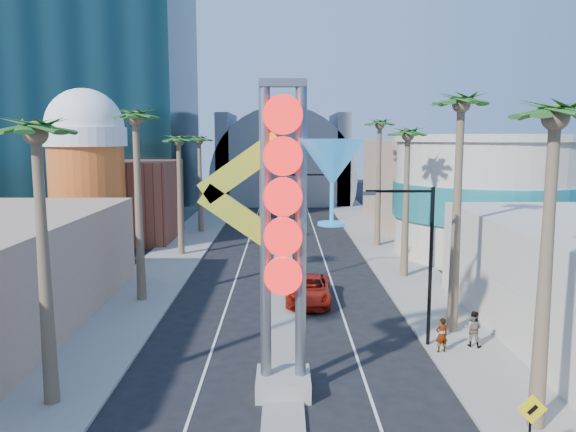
% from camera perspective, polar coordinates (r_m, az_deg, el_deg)
% --- Properties ---
extents(ground, '(240.00, 240.00, 0.00)m').
position_cam_1_polar(ground, '(21.37, -0.48, -21.00)').
color(ground, black).
rests_on(ground, ground).
extents(sidewalk_west, '(5.00, 100.00, 0.15)m').
position_cam_1_polar(sidewalk_west, '(55.49, -10.36, -2.81)').
color(sidewalk_west, gray).
rests_on(sidewalk_west, ground).
extents(sidewalk_east, '(5.00, 100.00, 0.15)m').
position_cam_1_polar(sidewalk_east, '(55.48, 9.38, -2.79)').
color(sidewalk_east, gray).
rests_on(sidewalk_east, ground).
extents(median, '(1.60, 84.00, 0.15)m').
position_cam_1_polar(median, '(57.61, -0.49, -2.28)').
color(median, gray).
rests_on(median, ground).
extents(hotel_tower, '(20.00, 20.00, 50.00)m').
position_cam_1_polar(hotel_tower, '(75.47, -18.45, 18.79)').
color(hotel_tower, black).
rests_on(hotel_tower, ground).
extents(brick_filler_west, '(10.00, 10.00, 8.00)m').
position_cam_1_polar(brick_filler_west, '(59.25, -16.17, 1.52)').
color(brick_filler_west, brown).
rests_on(brick_filler_west, ground).
extents(filler_east, '(10.00, 20.00, 10.00)m').
position_cam_1_polar(filler_east, '(68.79, 12.98, 3.33)').
color(filler_east, tan).
rests_on(filler_east, ground).
extents(beer_mug, '(7.00, 7.00, 14.50)m').
position_cam_1_polar(beer_mug, '(51.64, -19.79, 4.74)').
color(beer_mug, '#C74E1A').
rests_on(beer_mug, ground).
extents(turquoise_building, '(16.60, 16.60, 10.60)m').
position_cam_1_polar(turquoise_building, '(52.16, 19.70, 1.91)').
color(turquoise_building, beige).
rests_on(turquoise_building, ground).
extents(canopy, '(22.00, 16.00, 22.00)m').
position_cam_1_polar(canopy, '(90.89, -0.50, 4.19)').
color(canopy, slate).
rests_on(canopy, ground).
extents(neon_sign, '(6.53, 2.60, 12.55)m').
position_cam_1_polar(neon_sign, '(21.88, 1.63, -0.02)').
color(neon_sign, gray).
rests_on(neon_sign, ground).
extents(ped_sign, '(0.92, 0.12, 2.66)m').
position_cam_1_polar(ped_sign, '(19.28, 23.43, -18.76)').
color(ped_sign, black).
rests_on(ped_sign, sidewalk_east).
extents(streetlight_0, '(3.79, 0.25, 8.00)m').
position_cam_1_polar(streetlight_0, '(39.08, 0.30, -0.06)').
color(streetlight_0, black).
rests_on(streetlight_0, ground).
extents(streetlight_1, '(3.79, 0.25, 8.00)m').
position_cam_1_polar(streetlight_1, '(62.93, -1.00, 3.00)').
color(streetlight_1, black).
rests_on(streetlight_1, ground).
extents(streetlight_2, '(3.45, 0.25, 8.00)m').
position_cam_1_polar(streetlight_2, '(28.07, 13.39, -3.57)').
color(streetlight_2, black).
rests_on(streetlight_2, ground).
extents(palm_0, '(2.40, 2.40, 11.70)m').
position_cam_1_polar(palm_0, '(22.57, -24.17, 6.22)').
color(palm_0, brown).
rests_on(palm_0, ground).
extents(palm_1, '(2.40, 2.40, 12.70)m').
position_cam_1_polar(palm_1, '(35.84, -15.22, 8.47)').
color(palm_1, brown).
rests_on(palm_1, ground).
extents(palm_2, '(2.40, 2.40, 11.20)m').
position_cam_1_polar(palm_2, '(49.52, -11.05, 6.84)').
color(palm_2, brown).
rests_on(palm_2, ground).
extents(palm_3, '(2.40, 2.40, 11.20)m').
position_cam_1_polar(palm_3, '(61.36, -9.00, 7.08)').
color(palm_3, brown).
rests_on(palm_3, ground).
extents(palm_4, '(2.40, 2.40, 12.20)m').
position_cam_1_polar(palm_4, '(20.74, 25.42, 7.29)').
color(palm_4, brown).
rests_on(palm_4, ground).
extents(palm_5, '(2.40, 2.40, 13.20)m').
position_cam_1_polar(palm_5, '(30.08, 17.14, 9.38)').
color(palm_5, brown).
rests_on(palm_5, ground).
extents(palm_6, '(2.40, 2.40, 11.70)m').
position_cam_1_polar(palm_6, '(41.67, 12.07, 7.24)').
color(palm_6, brown).
rests_on(palm_6, ground).
extents(palm_7, '(2.40, 2.40, 12.70)m').
position_cam_1_polar(palm_7, '(53.45, 9.29, 8.40)').
color(palm_7, brown).
rests_on(palm_7, ground).
extents(red_pickup, '(3.09, 6.07, 1.64)m').
position_cam_1_polar(red_pickup, '(35.76, 2.12, -7.47)').
color(red_pickup, '#B21D0D').
rests_on(red_pickup, ground).
extents(pedestrian_a, '(0.69, 0.52, 1.69)m').
position_cam_1_polar(pedestrian_a, '(28.36, 15.34, -11.58)').
color(pedestrian_a, gray).
rests_on(pedestrian_a, sidewalk_east).
extents(pedestrian_b, '(1.08, 1.01, 1.78)m').
position_cam_1_polar(pedestrian_b, '(29.53, 18.30, -10.81)').
color(pedestrian_b, gray).
rests_on(pedestrian_b, sidewalk_east).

